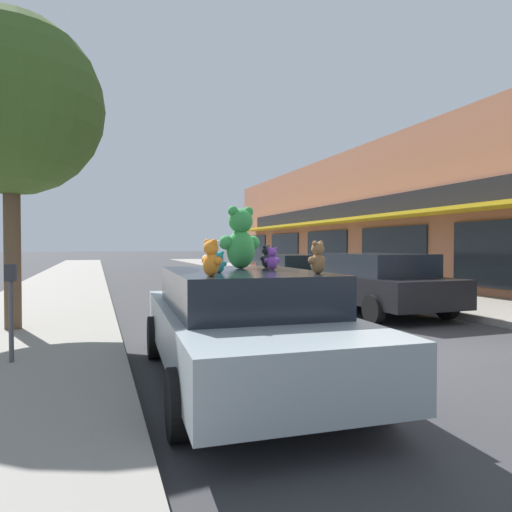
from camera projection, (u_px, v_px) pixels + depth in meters
The scene contains 15 objects.
ground_plane at pixel (375, 353), 7.02m from camera, with size 260.00×260.00×0.00m, color #333335.
storefront_row at pixel (462, 218), 22.54m from camera, with size 13.44×32.58×6.08m.
plush_art_car at pixel (242, 322), 5.53m from camera, with size 2.24×4.80×1.35m.
teddy_bear_giant at pixel (241, 239), 5.98m from camera, with size 0.62×0.41×0.82m.
teddy_bear_black at pixel (266, 257), 6.24m from camera, with size 0.22×0.20×0.31m.
teddy_bear_orange at pixel (211, 258), 4.46m from camera, with size 0.21×0.28×0.37m.
teddy_bear_purple at pixel (272, 259), 5.65m from camera, with size 0.21×0.13×0.28m.
teddy_bear_brown at pixel (318, 258), 4.83m from camera, with size 0.27×0.20×0.35m.
teddy_bear_red at pixel (218, 262), 5.25m from camera, with size 0.17×0.11×0.23m.
teddy_bear_white at pixel (213, 256), 5.36m from camera, with size 0.28×0.18×0.37m.
teddy_bear_teal at pixel (219, 262), 5.06m from camera, with size 0.18×0.12×0.24m.
parked_car_far_center at pixel (375, 281), 11.18m from camera, with size 2.12×4.40×1.46m.
parked_car_far_right at pixel (292, 272), 15.94m from camera, with size 2.10×4.63×1.34m.
street_tree at pixel (11, 105), 8.17m from camera, with size 3.25×3.25×5.67m.
parking_meter at pixel (11, 300), 5.88m from camera, with size 0.14×0.10×1.27m.
Camera 1 is at (-4.04, -5.99, 1.65)m, focal length 32.00 mm.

